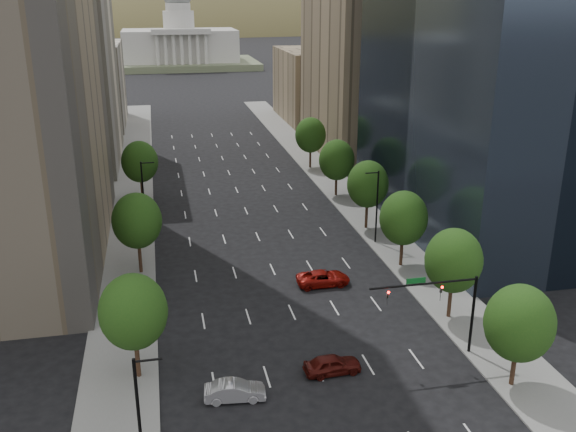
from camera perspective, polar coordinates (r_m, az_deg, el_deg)
sidewalk_left at (r=77.69m, az=-14.10°, el=-2.61°), size 6.00×200.00×0.15m
sidewalk_right at (r=82.08m, az=8.00°, el=-0.98°), size 6.00×200.00×0.15m
midrise_cream_left at (r=116.49m, az=-19.05°, el=13.05°), size 14.00×30.00×35.00m
filler_left at (r=150.07m, az=-17.32°, el=11.17°), size 14.00×26.00×18.00m
parking_tan_right at (r=118.67m, az=6.21°, el=12.85°), size 14.00×30.00×30.00m
filler_right at (r=151.04m, az=2.22°, el=11.68°), size 14.00×26.00×16.00m
tree_right_0 at (r=50.58m, az=20.08°, el=-9.04°), size 5.20×5.20×8.39m
tree_right_1 at (r=58.99m, az=14.65°, el=-3.90°), size 5.20×5.20×8.75m
tree_right_2 at (r=69.19m, az=10.35°, el=-0.19°), size 5.20×5.20×8.61m
tree_right_3 at (r=79.76m, az=7.18°, el=2.85°), size 5.20×5.20×8.89m
tree_right_4 at (r=92.72m, az=4.40°, el=5.04°), size 5.20×5.20×8.46m
tree_right_5 at (r=107.69m, az=2.04°, el=7.28°), size 5.20×5.20×8.75m
tree_left_0 at (r=49.77m, az=-13.74°, el=-8.37°), size 5.20×5.20×8.75m
tree_left_1 at (r=68.07m, az=-13.42°, el=-0.42°), size 5.20×5.20×8.97m
tree_left_2 at (r=93.05m, az=-13.18°, el=4.77°), size 5.20×5.20×8.68m
streetlight_rn at (r=75.40m, az=7.96°, el=0.99°), size 1.70×0.20×9.00m
streetlight_ls at (r=40.01m, az=-13.13°, el=-17.42°), size 1.70×0.20×9.00m
streetlight_ln at (r=80.75m, az=-12.83°, el=1.94°), size 1.70×0.20×9.00m
traffic_signal at (r=52.93m, az=14.03°, el=-7.34°), size 9.12×0.40×7.38m
capitol at (r=262.87m, az=-9.68°, el=14.90°), size 60.00×40.00×35.20m
foothills at (r=616.85m, az=-7.71°, el=13.18°), size 720.00×413.00×263.00m
car_maroon at (r=51.52m, az=4.02°, el=-13.16°), size 4.67×2.09×1.56m
car_silver at (r=48.69m, az=-4.80°, el=-15.39°), size 4.66×1.99×1.49m
car_red_far at (r=65.58m, az=3.18°, el=-5.59°), size 5.53×2.59×1.53m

